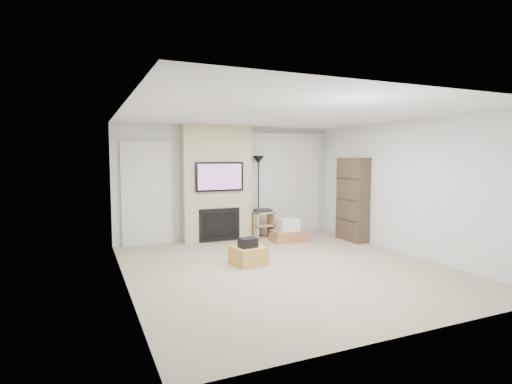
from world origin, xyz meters
name	(u,v)px	position (x,y,z in m)	size (l,w,h in m)	color
floor	(285,267)	(0.00, 0.00, 0.00)	(5.00, 5.50, 0.00)	tan
ceiling	(286,114)	(0.00, 0.00, 2.50)	(5.00, 5.50, 0.00)	white
wall_back	(228,182)	(0.00, 2.75, 1.25)	(5.00, 2.50, 0.00)	silver
wall_front	(416,213)	(0.00, -2.75, 1.25)	(5.00, 2.50, 0.00)	silver
wall_left	(125,198)	(-2.50, 0.00, 1.25)	(5.50, 2.50, 0.00)	silver
wall_right	(404,187)	(2.50, 0.00, 1.25)	(5.50, 2.50, 0.00)	silver
hvac_vent	(285,119)	(0.40, 0.80, 2.50)	(0.35, 0.18, 0.01)	silver
ottoman	(248,255)	(-0.49, 0.42, 0.15)	(0.50, 0.50, 0.30)	gold
black_bag	(248,243)	(-0.51, 0.37, 0.38)	(0.28, 0.22, 0.16)	black
fireplace_wall	(216,184)	(-0.35, 2.54, 1.24)	(1.50, 0.47, 2.50)	#BFAF87
entry_door	(147,194)	(-1.80, 2.71, 1.05)	(1.02, 0.11, 2.14)	silver
vertical_blinds	(284,180)	(1.40, 2.70, 1.27)	(1.98, 0.10, 2.37)	silver
floor_lamp	(258,173)	(0.63, 2.50, 1.45)	(0.27, 0.27, 1.84)	black
av_stand	(263,223)	(0.66, 2.29, 0.35)	(0.45, 0.38, 0.66)	tan
box_stack	(288,232)	(1.04, 1.83, 0.19)	(0.80, 0.64, 0.50)	#AB6E45
bookshelf	(353,199)	(2.34, 1.31, 0.90)	(0.30, 0.80, 1.80)	#3A2C1E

